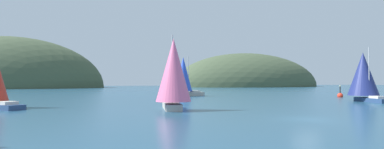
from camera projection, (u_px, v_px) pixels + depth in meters
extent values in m
plane|color=navy|center=(306.00, 119.00, 28.44)|extent=(360.00, 360.00, 0.00)
ellipsoid|color=#425138|center=(8.00, 88.00, 142.48)|extent=(81.59, 44.00, 45.42)
ellipsoid|color=#425138|center=(247.00, 87.00, 174.85)|extent=(81.61, 44.00, 35.77)
cube|color=navy|center=(372.00, 100.00, 50.74)|extent=(2.91, 6.91, 0.65)
cube|color=beige|center=(377.00, 97.00, 49.55)|extent=(1.73, 2.34, 0.36)
cylinder|color=#B2B2B7|center=(369.00, 72.00, 51.48)|extent=(0.14, 0.14, 8.04)
cone|color=navy|center=(363.00, 74.00, 52.94)|extent=(5.45, 5.45, 7.02)
cube|color=navy|center=(0.00, 107.00, 38.38)|extent=(6.24, 6.39, 0.60)
cube|color=beige|center=(6.00, 103.00, 37.78)|extent=(2.66, 2.68, 0.36)
cube|color=#B7B2A8|center=(191.00, 94.00, 70.47)|extent=(6.69, 4.41, 0.83)
cube|color=beige|center=(195.00, 91.00, 71.24)|extent=(2.49, 2.19, 0.36)
cylinder|color=#B2B2B7|center=(188.00, 74.00, 70.13)|extent=(0.14, 0.14, 7.81)
cone|color=blue|center=(183.00, 74.00, 69.21)|extent=(5.05, 5.05, 7.24)
cube|color=#B7B2A8|center=(172.00, 106.00, 38.35)|extent=(2.66, 7.05, 0.76)
cube|color=beige|center=(171.00, 101.00, 39.58)|extent=(1.62, 2.36, 0.36)
cylinder|color=#B2B2B7|center=(172.00, 69.00, 37.75)|extent=(0.14, 0.14, 7.94)
cone|color=pink|center=(174.00, 70.00, 36.25)|extent=(4.43, 4.43, 7.03)
sphere|color=red|center=(340.00, 96.00, 65.54)|extent=(1.10, 1.10, 1.10)
cylinder|color=black|center=(340.00, 90.00, 65.56)|extent=(0.20, 0.20, 1.60)
sphere|color=#F2EA99|center=(340.00, 86.00, 65.57)|extent=(0.24, 0.24, 0.24)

